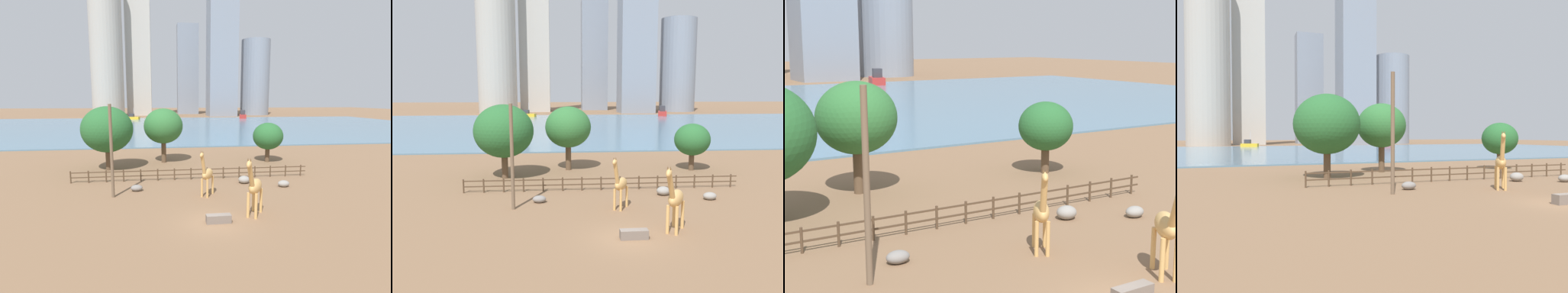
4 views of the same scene
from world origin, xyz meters
The scene contains 19 objects.
ground_plane centered at (0.00, 80.00, 0.00)m, with size 400.00×400.00×0.00m, color brown.
harbor_water centered at (0.00, 77.00, 0.10)m, with size 180.00×86.00×0.20m, color slate.
giraffe_tall centered at (0.56, 6.13, 2.04)m, with size 1.82×2.53×4.40m.
utility_pole centered at (-7.92, 6.78, 4.19)m, with size 0.28×0.28×8.39m, color brown.
boulder_near_fence centered at (-5.93, 8.40, 0.30)m, with size 1.13×0.81×0.61m, color gray.
boulder_by_pole centered at (5.14, 9.77, 0.39)m, with size 1.21×1.05×0.79m, color gray.
boulder_small centered at (8.75, 8.01, 0.33)m, with size 1.16×0.87×0.66m, color gray.
feeding_trough centered at (0.40, -0.07, 0.30)m, with size 1.80×0.60×0.60m, color #72665B.
enclosure_fence centered at (-0.12, 12.00, 0.75)m, with size 26.12×0.14×1.30m.
tree_left_large centered at (11.51, 20.18, 3.62)m, with size 4.18×4.18×5.53m.
tree_center_broad centered at (-9.96, 17.84, 5.08)m, with size 6.30×6.30×7.94m.
tree_right_tall centered at (-3.00, 21.62, 5.08)m, with size 5.37×5.37×7.53m.
boat_ferry centered at (34.50, 113.07, 1.43)m, with size 4.99×8.70×3.62m.
boat_sailboat centered at (-13.98, 111.30, 1.01)m, with size 5.73×3.60×4.85m.
skyline_tower_needle centered at (-12.85, 148.69, 54.09)m, with size 12.72×11.49×108.17m, color #B7B2A8.
skyline_block_central centered at (-27.46, 135.88, 32.50)m, with size 15.53×15.53×65.01m, color #ADA89E.
skyline_tower_glass centered at (14.34, 160.07, 25.28)m, with size 12.00×8.08×50.56m, color gray.
skyline_block_left centered at (29.34, 135.78, 46.98)m, with size 14.02×13.36×93.95m, color gray.
skyline_block_right centered at (50.08, 145.06, 20.11)m, with size 15.52×15.52×40.23m, color gray.
Camera 4 is at (-18.04, -17.26, 4.09)m, focal length 35.00 mm.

